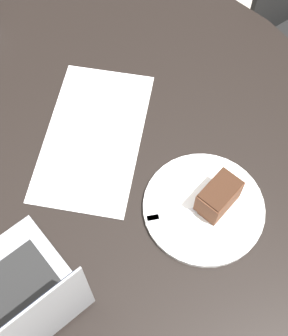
{
  "coord_description": "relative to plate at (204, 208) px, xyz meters",
  "views": [
    {
      "loc": [
        -0.58,
        0.05,
        1.66
      ],
      "look_at": [
        -0.12,
        -0.1,
        0.75
      ],
      "focal_mm": 50.0,
      "sensor_mm": 36.0,
      "label": 1
    }
  ],
  "objects": [
    {
      "name": "paper_document",
      "position": [
        0.26,
        0.18,
        -0.0
      ],
      "size": [
        0.46,
        0.39,
        0.0
      ],
      "rotation": [
        0.0,
        0.0,
        -0.49
      ],
      "color": "white",
      "rests_on": "dining_table"
    },
    {
      "name": "dining_table",
      "position": [
        0.23,
        0.2,
        -0.15
      ],
      "size": [
        1.25,
        1.25,
        0.71
      ],
      "color": "black",
      "rests_on": "ground_plane"
    },
    {
      "name": "cake_slice",
      "position": [
        -0.0,
        -0.03,
        0.04
      ],
      "size": [
        0.1,
        0.11,
        0.07
      ],
      "rotation": [
        0.0,
        0.0,
        5.24
      ],
      "color": "brown",
      "rests_on": "plate"
    },
    {
      "name": "fork",
      "position": [
        0.0,
        0.06,
        0.01
      ],
      "size": [
        0.04,
        0.17,
        0.0
      ],
      "rotation": [
        0.0,
        0.0,
        7.73
      ],
      "color": "silver",
      "rests_on": "plate"
    },
    {
      "name": "ground_plane",
      "position": [
        0.23,
        0.2,
        -0.72
      ],
      "size": [
        12.0,
        12.0,
        0.0
      ],
      "primitive_type": "plane",
      "color": "#B7AD9E"
    },
    {
      "name": "plate",
      "position": [
        0.0,
        0.0,
        0.0
      ],
      "size": [
        0.27,
        0.27,
        0.01
      ],
      "color": "white",
      "rests_on": "dining_table"
    }
  ]
}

